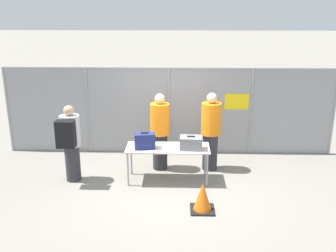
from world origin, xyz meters
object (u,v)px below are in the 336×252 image
object	(u,v)px
security_worker_near	(160,131)
utility_trailer	(233,113)
traffic_cone	(203,198)
suitcase_grey	(191,143)
suitcase_navy	(145,141)
traveler_hooded	(70,141)
security_worker_far	(211,131)
inspection_table	(168,150)

from	to	relation	value
security_worker_near	utility_trailer	distance (m)	4.07
utility_trailer	traffic_cone	xyz separation A→B (m)	(-1.29, -5.31, -0.15)
suitcase_grey	traffic_cone	distance (m)	1.36
suitcase_grey	security_worker_near	bearing A→B (deg)	133.73
traffic_cone	suitcase_navy	bearing A→B (deg)	134.18
traveler_hooded	security_worker_far	world-z (taller)	security_worker_far
suitcase_navy	suitcase_grey	world-z (taller)	suitcase_navy
inspection_table	security_worker_far	bearing A→B (deg)	33.57
utility_trailer	security_worker_near	bearing A→B (deg)	-122.40
suitcase_navy	suitcase_grey	size ratio (longest dim) A/B	0.95
inspection_table	traffic_cone	distance (m)	1.50
traveler_hooded	suitcase_navy	bearing A→B (deg)	-22.13
suitcase_grey	traffic_cone	bearing A→B (deg)	-80.94
suitcase_grey	suitcase_navy	bearing A→B (deg)	179.36
traveler_hooded	traffic_cone	xyz separation A→B (m)	(2.73, -1.17, -0.67)
security_worker_near	suitcase_navy	bearing A→B (deg)	55.89
inspection_table	utility_trailer	bearing A→B (deg)	64.07
security_worker_near	security_worker_far	size ratio (longest dim) A/B	0.99
suitcase_navy	security_worker_far	distance (m)	1.60
traveler_hooded	traffic_cone	size ratio (longest dim) A/B	3.03
traveler_hooded	security_worker_near	distance (m)	1.99
traveler_hooded	security_worker_far	distance (m)	3.09
security_worker_near	security_worker_far	distance (m)	1.15
suitcase_grey	traffic_cone	size ratio (longest dim) A/B	0.87
suitcase_navy	security_worker_far	size ratio (longest dim) A/B	0.25
suitcase_navy	security_worker_near	world-z (taller)	security_worker_near
suitcase_navy	utility_trailer	world-z (taller)	suitcase_navy
inspection_table	traveler_hooded	xyz separation A→B (m)	(-2.05, -0.10, 0.22)
traveler_hooded	traffic_cone	world-z (taller)	traveler_hooded
traveler_hooded	security_worker_near	world-z (taller)	security_worker_near
suitcase_navy	traveler_hooded	world-z (taller)	traveler_hooded
suitcase_grey	utility_trailer	world-z (taller)	suitcase_grey
traffic_cone	inspection_table	bearing A→B (deg)	118.20
security_worker_far	utility_trailer	size ratio (longest dim) A/B	0.44
inspection_table	suitcase_navy	bearing A→B (deg)	-171.50
traveler_hooded	utility_trailer	bearing A→B (deg)	22.77
utility_trailer	traffic_cone	bearing A→B (deg)	-103.65
security_worker_near	utility_trailer	bearing A→B (deg)	-134.61
security_worker_far	utility_trailer	distance (m)	3.59
suitcase_grey	utility_trailer	bearing A→B (deg)	70.31
security_worker_far	traffic_cone	bearing A→B (deg)	83.02
inspection_table	traveler_hooded	bearing A→B (deg)	-177.26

